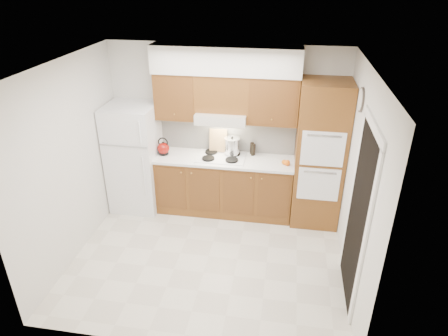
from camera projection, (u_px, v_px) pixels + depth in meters
name	position (u px, v px, depth m)	size (l,w,h in m)	color
floor	(209.00, 256.00, 5.50)	(3.60, 3.60, 0.00)	beige
ceiling	(204.00, 66.00, 4.32)	(3.60, 3.60, 0.00)	white
wall_back	(226.00, 129.00, 6.23)	(3.60, 0.02, 2.60)	silver
wall_left	(71.00, 162.00, 5.17)	(0.02, 3.00, 2.60)	silver
wall_right	(358.00, 184.00, 4.65)	(0.02, 3.00, 2.60)	silver
fridge	(135.00, 158.00, 6.32)	(0.75, 0.72, 1.72)	white
base_cabinets	(224.00, 186.00, 6.35)	(2.11, 0.60, 0.90)	brown
countertop	(224.00, 159.00, 6.13)	(2.13, 0.62, 0.04)	white
backsplash	(227.00, 134.00, 6.25)	(2.11, 0.03, 0.56)	white
oven_cabinet	(320.00, 155.00, 5.83)	(0.70, 0.65, 2.20)	brown
upper_cab_left	(177.00, 95.00, 5.94)	(0.63, 0.33, 0.70)	brown
upper_cab_right	(273.00, 100.00, 5.73)	(0.73, 0.33, 0.70)	brown
range_hood	(222.00, 117.00, 5.91)	(0.75, 0.45, 0.15)	silver
upper_cab_over_hood	(223.00, 93.00, 5.81)	(0.75, 0.33, 0.55)	brown
soffit	(226.00, 60.00, 5.57)	(2.13, 0.36, 0.40)	silver
cooktop	(221.00, 157.00, 6.14)	(0.74, 0.50, 0.01)	white
doorway	(358.00, 219.00, 4.46)	(0.02, 0.90, 2.10)	black
wall_clock	(361.00, 100.00, 4.75)	(0.30, 0.30, 0.02)	#3F3833
kettle	(163.00, 148.00, 6.19)	(0.19, 0.19, 0.19)	maroon
cutting_board	(218.00, 140.00, 6.23)	(0.27, 0.02, 0.36)	tan
stock_pot	(232.00, 146.00, 6.16)	(0.23, 0.23, 0.24)	silver
condiment_a	(253.00, 150.00, 6.17)	(0.05, 0.05, 0.18)	black
condiment_b	(252.00, 148.00, 6.23)	(0.06, 0.06, 0.19)	black
condiment_c	(253.00, 150.00, 6.18)	(0.06, 0.06, 0.18)	black
orange_near	(287.00, 163.00, 5.87)	(0.09, 0.09, 0.09)	orange
orange_far	(284.00, 162.00, 5.91)	(0.07, 0.07, 0.07)	orange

